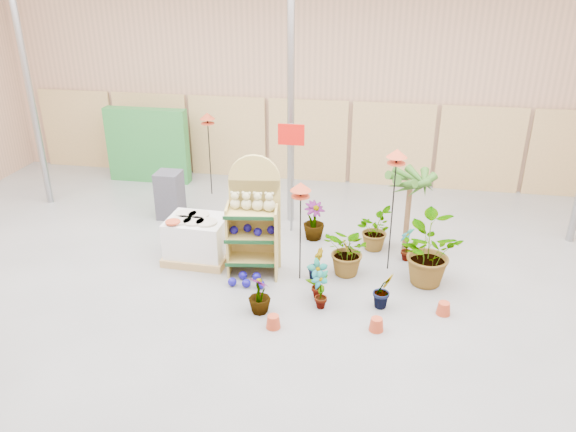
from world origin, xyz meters
name	(u,v)px	position (x,y,z in m)	size (l,w,h in m)	color
room	(262,158)	(0.00, 0.91, 2.21)	(15.20, 12.10, 4.70)	slate
display_shelf	(254,220)	(-0.26, 1.35, 0.95)	(0.94, 0.67, 2.07)	tan
teddy_bears	(254,202)	(-0.23, 1.25, 1.31)	(0.77, 0.20, 0.33)	#CAC08A
gazing_balls_shelf	(253,230)	(-0.26, 1.23, 0.82)	(0.76, 0.26, 0.14)	#120C80
gazing_balls_floor	(248,280)	(-0.27, 0.82, 0.07)	(0.63, 0.39, 0.15)	#120C80
pallet_stack	(198,239)	(-1.36, 1.53, 0.40)	(1.15, 0.97, 0.83)	tan
charcoal_planters	(170,195)	(-2.51, 3.21, 0.50)	(0.50, 0.50, 1.00)	#2F2E35
trellis_stock	(148,145)	(-3.80, 5.20, 0.90)	(2.00, 0.30, 1.80)	#277531
offer_sign	(291,156)	(0.10, 2.98, 1.57)	(0.50, 0.08, 2.20)	gray
bird_table_front	(301,190)	(0.56, 1.17, 1.63)	(0.34, 0.34, 1.76)	black
bird_table_right	(397,158)	(2.04, 1.77, 2.05)	(0.34, 0.34, 2.20)	black
bird_table_back	(207,119)	(-2.06, 4.62, 1.78)	(0.34, 0.34, 1.92)	black
palm	(411,179)	(2.34, 2.58, 1.40)	(0.70, 0.70, 1.65)	brown
potted_plant_0	(318,280)	(0.93, 0.61, 0.34)	(0.36, 0.24, 0.67)	#2B5619
potted_plant_1	(316,264)	(0.83, 1.19, 0.28)	(0.31, 0.25, 0.57)	#2B5619
potted_plant_2	(349,251)	(1.37, 1.45, 0.45)	(0.82, 0.71, 0.91)	#2B5619
potted_plant_4	(407,244)	(2.35, 2.15, 0.32)	(0.34, 0.23, 0.64)	#2B5619
potted_plant_5	(349,256)	(1.37, 1.53, 0.32)	(0.35, 0.28, 0.64)	#2B5619
potted_plant_6	(374,229)	(1.74, 2.51, 0.39)	(0.71, 0.61, 0.79)	#2B5619
potted_plant_7	(259,295)	(0.11, 0.06, 0.31)	(0.34, 0.34, 0.61)	#2B5619
potted_plant_8	(320,289)	(1.01, 0.35, 0.32)	(0.34, 0.23, 0.64)	#2B5619
potted_plant_9	(383,290)	(1.97, 0.54, 0.30)	(0.33, 0.27, 0.60)	#2B5619
potted_plant_10	(425,251)	(2.62, 1.41, 0.59)	(1.05, 0.91, 1.17)	#2B5619
potted_plant_11	(314,221)	(0.59, 2.72, 0.38)	(0.42, 0.42, 0.76)	#2B5619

